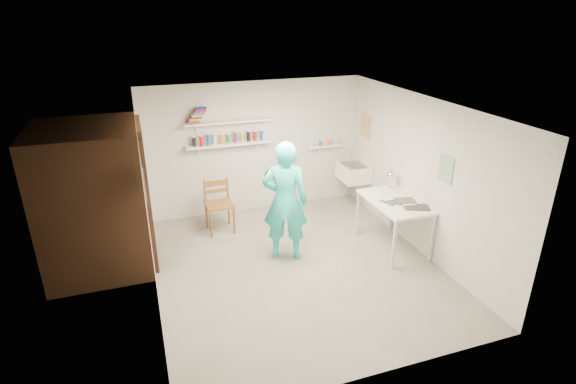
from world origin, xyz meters
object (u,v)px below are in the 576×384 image
object	(u,v)px
man	(285,201)
work_table	(393,224)
wooden_chair	(219,205)
desk_lamp	(391,175)
belfast_sink	(354,172)
wall_clock	(275,178)

from	to	relation	value
man	work_table	xyz separation A→B (m)	(1.70, -0.29, -0.52)
wooden_chair	desk_lamp	bearing A→B (deg)	-21.88
belfast_sink	man	size ratio (longest dim) A/B	0.33
wooden_chair	work_table	xyz separation A→B (m)	(2.48, -1.46, -0.08)
belfast_sink	man	distance (m)	2.26
work_table	desk_lamp	xyz separation A→B (m)	(0.20, 0.49, 0.63)
belfast_sink	wooden_chair	bearing A→B (deg)	-176.29
belfast_sink	desk_lamp	world-z (taller)	desk_lamp
wooden_chair	belfast_sink	bearing A→B (deg)	1.77
belfast_sink	desk_lamp	distance (m)	1.19
man	wall_clock	size ratio (longest dim) A/B	5.56
wall_clock	belfast_sink	bearing A→B (deg)	52.34
desk_lamp	work_table	bearing A→B (deg)	-112.42
belfast_sink	man	xyz separation A→B (m)	(-1.81, -1.34, 0.22)
man	belfast_sink	bearing A→B (deg)	-122.13
man	work_table	world-z (taller)	man
work_table	wooden_chair	bearing A→B (deg)	149.51
belfast_sink	wall_clock	xyz separation A→B (m)	(-1.89, -1.13, 0.53)
work_table	man	bearing A→B (deg)	170.33
belfast_sink	work_table	bearing A→B (deg)	-93.87
wooden_chair	wall_clock	bearing A→B (deg)	-56.02
belfast_sink	work_table	size ratio (longest dim) A/B	0.49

